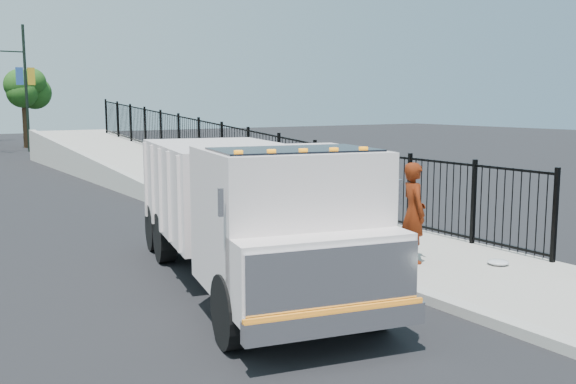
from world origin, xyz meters
TOP-DOWN VIEW (x-y plane):
  - ground at (0.00, 0.00)m, footprint 120.00×120.00m
  - sidewalk at (1.93, -2.00)m, footprint 3.55×12.00m
  - curb at (0.00, -2.00)m, footprint 0.30×12.00m
  - ramp at (2.12, 16.00)m, footprint 3.95×24.06m
  - iron_fence at (3.55, 12.00)m, footprint 0.10×28.00m
  - truck at (-2.03, 0.11)m, footprint 3.93×7.90m
  - worker at (1.30, -0.49)m, footprint 0.69×0.83m
  - debris at (2.50, -1.56)m, footprint 0.41×0.41m
  - light_pole_1 at (0.74, 34.26)m, footprint 3.78×0.22m
  - tree_1 at (1.61, 38.19)m, footprint 2.14×2.14m

SIDE VIEW (x-z plane):
  - ground at x=0.00m, z-range 0.00..0.00m
  - ramp at x=2.12m, z-range -1.60..1.60m
  - sidewalk at x=1.93m, z-range 0.00..0.12m
  - curb at x=0.00m, z-range 0.00..0.16m
  - debris at x=2.50m, z-range 0.12..0.22m
  - iron_fence at x=3.55m, z-range 0.00..1.80m
  - worker at x=1.30m, z-range 0.12..2.06m
  - truck at x=-2.03m, z-range 0.16..2.75m
  - tree_1 at x=1.61m, z-range 1.37..6.44m
  - light_pole_1 at x=0.74m, z-range 0.36..8.36m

